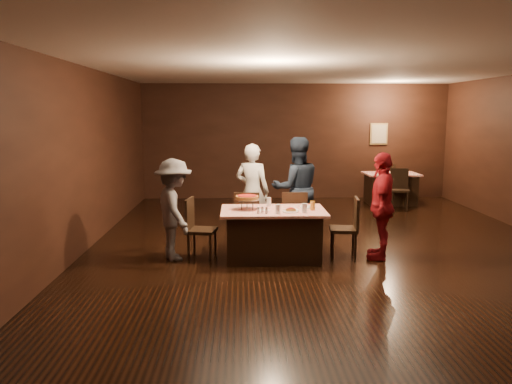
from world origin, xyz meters
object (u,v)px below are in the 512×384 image
chair_end_left (202,229)px  diner_grey_knit (174,210)px  glass_back (269,202)px  chair_end_right (344,228)px  chair_far_left (247,218)px  pizza_stand (247,198)px  main_table (273,234)px  glass_front_right (304,208)px  glass_amber (312,206)px  chair_far_right (294,218)px  chair_back_near (400,189)px  chair_back_far (384,182)px  diner_red_shirt (382,206)px  diner_white_jacket (252,191)px  diner_navy_hoodie (296,188)px  plate_empty (307,207)px  back_table (391,188)px  glass_front_left (278,209)px

chair_end_left → diner_grey_knit: 0.52m
glass_back → chair_end_right: bearing=-14.6°
chair_far_left → pizza_stand: size_ratio=2.50×
main_table → diner_grey_knit: diner_grey_knit is taller
glass_front_right → glass_amber: (0.15, 0.20, 0.00)m
chair_far_right → chair_end_right: same height
chair_back_near → chair_back_far: 1.30m
chair_back_near → diner_red_shirt: bearing=-99.9°
main_table → pizza_stand: pizza_stand is taller
chair_end_left → diner_white_jacket: (0.81, 1.30, 0.38)m
chair_back_far → diner_navy_hoodie: bearing=46.5°
chair_end_right → glass_back: size_ratio=6.79×
diner_white_jacket → main_table: bearing=124.5°
chair_end_left → chair_back_near: bearing=-37.9°
main_table → glass_back: bearing=99.5°
glass_front_right → glass_back: bearing=132.3°
glass_front_right → glass_amber: 0.25m
chair_end_right → diner_red_shirt: diner_red_shirt is taller
chair_end_right → glass_front_right: size_ratio=6.79×
diner_grey_knit → glass_front_right: size_ratio=11.14×
chair_end_right → chair_back_far: size_ratio=1.00×
glass_back → chair_back_near: bearing=47.8°
diner_grey_knit → main_table: bearing=-113.0°
chair_end_left → plate_empty: chair_end_left is taller
glass_amber → glass_front_right: bearing=-126.9°
diner_grey_knit → chair_far_left: bearing=-79.2°
chair_far_left → chair_end_left: same height
chair_back_near → glass_amber: 4.79m
diner_red_shirt → glass_amber: size_ratio=11.83×
chair_back_near → diner_white_jacket: 4.42m
main_table → chair_far_left: bearing=118.1°
back_table → chair_far_left: size_ratio=1.37×
chair_end_left → glass_amber: size_ratio=6.79×
chair_far_left → diner_grey_knit: size_ratio=0.61×
back_table → chair_end_left: size_ratio=1.37×
chair_back_far → plate_empty: chair_back_far is taller
plate_empty → chair_far_right: bearing=104.0°
chair_end_left → chair_end_right: same height
diner_navy_hoodie → glass_front_right: diner_navy_hoodie is taller
diner_white_jacket → diner_red_shirt: 2.38m
back_table → chair_end_right: chair_end_right is taller
main_table → diner_red_shirt: 1.73m
glass_front_right → glass_amber: same height
diner_white_jacket → diner_grey_knit: (-1.23, -1.29, -0.08)m
main_table → glass_front_right: glass_front_right is taller
main_table → chair_far_right: (0.40, 0.75, 0.09)m
chair_back_near → chair_back_far: (0.00, 1.30, 0.00)m
chair_far_left → chair_end_left: bearing=47.2°
chair_far_right → chair_back_far: size_ratio=1.00×
chair_end_left → glass_front_left: (1.15, -0.30, 0.37)m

